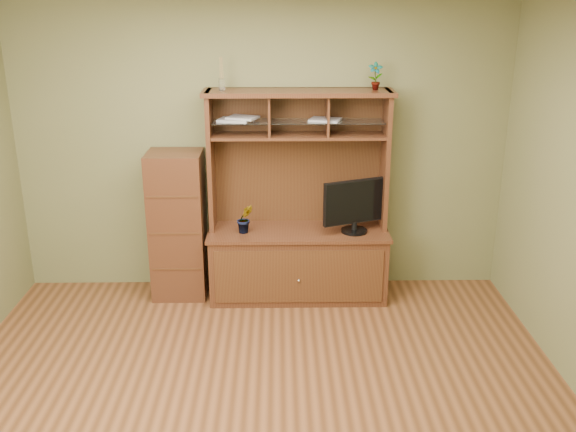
{
  "coord_description": "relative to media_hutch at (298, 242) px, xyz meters",
  "views": [
    {
      "loc": [
        0.15,
        -3.77,
        2.69
      ],
      "look_at": [
        0.23,
        1.2,
        0.96
      ],
      "focal_mm": 40.0,
      "sensor_mm": 36.0,
      "label": 1
    }
  ],
  "objects": [
    {
      "name": "magazines",
      "position": [
        -0.28,
        0.08,
        1.13
      ],
      "size": [
        1.11,
        0.27,
        0.04
      ],
      "color": "silver",
      "rests_on": "media_hutch"
    },
    {
      "name": "orchid_plant",
      "position": [
        -0.48,
        -0.08,
        0.26
      ],
      "size": [
        0.17,
        0.15,
        0.27
      ],
      "primitive_type": "imported",
      "rotation": [
        0.0,
        0.0,
        0.26
      ],
      "color": "#375F20",
      "rests_on": "media_hutch"
    },
    {
      "name": "room",
      "position": [
        -0.33,
        -1.73,
        0.83
      ],
      "size": [
        4.54,
        4.04,
        2.74
      ],
      "color": "#532F17",
      "rests_on": "ground"
    },
    {
      "name": "side_cabinet",
      "position": [
        -1.1,
        0.03,
        0.16
      ],
      "size": [
        0.49,
        0.44,
        1.36
      ],
      "color": "#402012",
      "rests_on": "room"
    },
    {
      "name": "top_plant",
      "position": [
        0.66,
        0.08,
        1.5
      ],
      "size": [
        0.13,
        0.1,
        0.24
      ],
      "primitive_type": "imported",
      "rotation": [
        0.0,
        0.0,
        -0.1
      ],
      "color": "#2D6021",
      "rests_on": "media_hutch"
    },
    {
      "name": "monitor",
      "position": [
        0.51,
        -0.08,
        0.38
      ],
      "size": [
        0.59,
        0.27,
        0.49
      ],
      "rotation": [
        0.0,
        0.0,
        0.38
      ],
      "color": "black",
      "rests_on": "media_hutch"
    },
    {
      "name": "media_hutch",
      "position": [
        0.0,
        0.0,
        0.0
      ],
      "size": [
        1.66,
        0.61,
        1.9
      ],
      "color": "#402012",
      "rests_on": "room"
    },
    {
      "name": "reed_diffuser",
      "position": [
        -0.66,
        0.08,
        1.49
      ],
      "size": [
        0.06,
        0.06,
        0.28
      ],
      "color": "silver",
      "rests_on": "media_hutch"
    }
  ]
}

